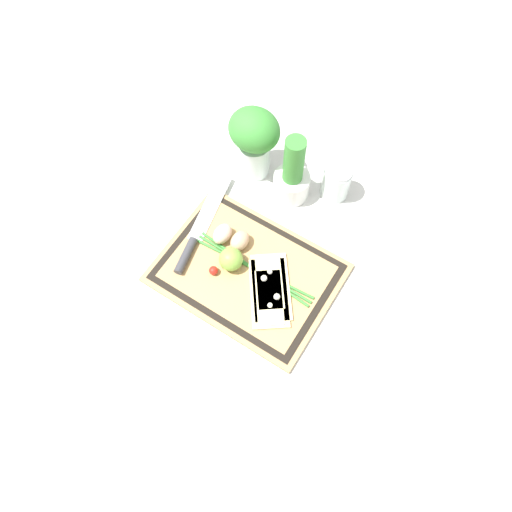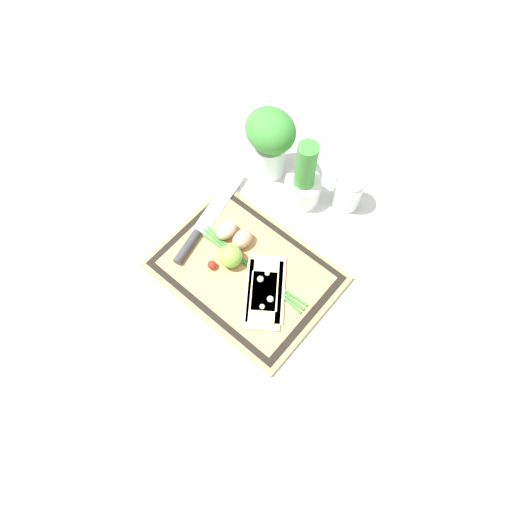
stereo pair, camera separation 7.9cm
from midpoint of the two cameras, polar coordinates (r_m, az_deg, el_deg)
ground_plane at (r=1.25m, az=0.61°, el=-2.02°), size 6.00×6.00×0.00m
cutting_board at (r=1.25m, az=0.61°, el=-1.89°), size 0.43×0.32×0.02m
pizza_slice_near at (r=1.21m, az=2.69°, el=-4.60°), size 0.18×0.20×0.02m
pizza_slice_far at (r=1.22m, az=3.07°, el=-3.72°), size 0.18×0.20×0.02m
knife at (r=1.29m, az=-4.80°, el=2.81°), size 0.10×0.32×0.02m
egg_brown at (r=1.25m, az=0.22°, el=1.85°), size 0.04×0.06×0.04m
egg_pink at (r=1.27m, az=-1.64°, el=2.89°), size 0.04×0.06×0.04m
lime at (r=1.22m, az=-1.10°, el=-0.11°), size 0.06×0.06×0.06m
cherry_tomato_red at (r=1.23m, az=-3.23°, el=-1.14°), size 0.02×0.02×0.02m
scallion_bunch at (r=1.24m, az=1.38°, el=-1.50°), size 0.33×0.04×0.01m
herb_pot at (r=1.31m, az=7.19°, el=8.32°), size 0.10×0.10×0.21m
sauce_jar at (r=1.34m, az=12.08°, el=6.94°), size 0.08×0.08×0.10m
herb_glass at (r=1.31m, az=3.39°, el=13.08°), size 0.14×0.12×0.22m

